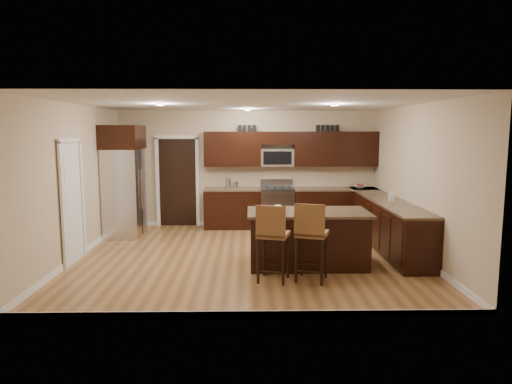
{
  "coord_description": "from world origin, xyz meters",
  "views": [
    {
      "loc": [
        0.01,
        -7.96,
        2.24
      ],
      "look_at": [
        0.15,
        0.4,
        1.11
      ],
      "focal_mm": 32.0,
      "sensor_mm": 36.0,
      "label": 1
    }
  ],
  "objects_px": {
    "island": "(308,240)",
    "refrigerator": "(124,180)",
    "range": "(277,208)",
    "stool_mid": "(311,233)",
    "stool_left": "(272,234)"
  },
  "relations": [
    {
      "from": "range",
      "to": "stool_mid",
      "type": "bearing_deg",
      "value": -86.25
    },
    {
      "from": "island",
      "to": "refrigerator",
      "type": "height_order",
      "value": "refrigerator"
    },
    {
      "from": "stool_mid",
      "to": "island",
      "type": "bearing_deg",
      "value": 104.6
    },
    {
      "from": "range",
      "to": "stool_mid",
      "type": "height_order",
      "value": "stool_mid"
    },
    {
      "from": "stool_left",
      "to": "island",
      "type": "bearing_deg",
      "value": 69.24
    },
    {
      "from": "island",
      "to": "refrigerator",
      "type": "bearing_deg",
      "value": 148.68
    },
    {
      "from": "range",
      "to": "refrigerator",
      "type": "height_order",
      "value": "refrigerator"
    },
    {
      "from": "stool_left",
      "to": "refrigerator",
      "type": "height_order",
      "value": "refrigerator"
    },
    {
      "from": "refrigerator",
      "to": "stool_mid",
      "type": "bearing_deg",
      "value": -40.81
    },
    {
      "from": "range",
      "to": "stool_mid",
      "type": "xyz_separation_m",
      "value": [
        0.25,
        -3.85,
        0.27
      ]
    },
    {
      "from": "stool_left",
      "to": "stool_mid",
      "type": "distance_m",
      "value": 0.57
    },
    {
      "from": "range",
      "to": "refrigerator",
      "type": "distance_m",
      "value": 3.47
    },
    {
      "from": "range",
      "to": "stool_left",
      "type": "height_order",
      "value": "stool_left"
    },
    {
      "from": "stool_left",
      "to": "stool_mid",
      "type": "relative_size",
      "value": 0.98
    },
    {
      "from": "refrigerator",
      "to": "island",
      "type": "bearing_deg",
      "value": -31.54
    }
  ]
}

